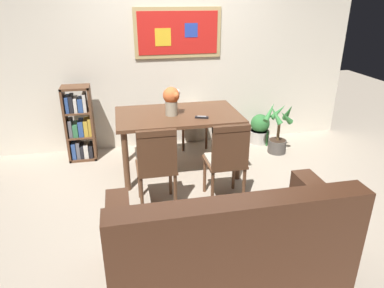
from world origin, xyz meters
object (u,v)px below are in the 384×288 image
(dining_chair_near_right, at_px, (227,156))
(bookshelf, at_px, (80,126))
(dining_table, at_px, (178,121))
(dining_chair_near_left, at_px, (156,162))
(leather_couch, at_px, (228,242))
(potted_palm, at_px, (278,133))
(dining_chair_far_right, at_px, (191,109))
(flower_vase, at_px, (172,99))
(potted_ivy, at_px, (260,129))
(tv_remote, at_px, (202,117))

(dining_chair_near_right, height_order, bookshelf, bookshelf)
(dining_table, xyz_separation_m, dining_chair_near_left, (-0.36, -0.82, -0.12))
(leather_couch, bearing_deg, dining_table, 91.92)
(potted_palm, bearing_deg, dining_table, -169.91)
(dining_table, relative_size, dining_chair_near_right, 1.62)
(dining_chair_far_right, height_order, potted_palm, dining_chair_far_right)
(leather_couch, bearing_deg, dining_chair_near_left, 111.72)
(leather_couch, distance_m, flower_vase, 1.95)
(dining_chair_near_right, distance_m, potted_ivy, 1.83)
(flower_vase, xyz_separation_m, tv_remote, (0.32, -0.19, -0.19))
(potted_ivy, bearing_deg, flower_vase, -154.13)
(leather_couch, bearing_deg, flower_vase, 94.37)
(potted_palm, height_order, flower_vase, flower_vase)
(dining_table, distance_m, bookshelf, 1.38)
(bookshelf, bearing_deg, potted_ivy, 0.80)
(dining_table, relative_size, leather_couch, 0.82)
(bookshelf, xyz_separation_m, potted_palm, (2.67, -0.36, -0.18))
(dining_chair_near_left, distance_m, tv_remote, 0.88)
(leather_couch, bearing_deg, tv_remote, 83.81)
(dining_chair_far_right, height_order, leather_couch, dining_chair_far_right)
(potted_ivy, bearing_deg, potted_palm, -75.69)
(dining_chair_near_left, distance_m, potted_ivy, 2.29)
(potted_ivy, xyz_separation_m, tv_remote, (-1.11, -0.88, 0.56))
(dining_table, relative_size, bookshelf, 1.47)
(potted_ivy, bearing_deg, dining_chair_far_right, 170.29)
(dining_chair_near_left, height_order, potted_palm, dining_chair_near_left)
(dining_table, height_order, dining_chair_near_left, dining_chair_near_left)
(dining_chair_near_right, distance_m, leather_couch, 1.10)
(dining_chair_near_left, height_order, leather_couch, dining_chair_near_left)
(leather_couch, height_order, potted_ivy, leather_couch)
(dining_chair_near_left, relative_size, potted_palm, 1.23)
(potted_ivy, relative_size, flower_vase, 1.42)
(dining_table, xyz_separation_m, tv_remote, (0.24, -0.22, 0.11))
(dining_chair_near_left, bearing_deg, leather_couch, -68.28)
(dining_chair_far_right, height_order, potted_ivy, dining_chair_far_right)
(potted_palm, bearing_deg, flower_vase, -169.07)
(leather_couch, relative_size, bookshelf, 1.80)
(tv_remote, bearing_deg, potted_palm, 21.66)
(dining_chair_near_left, height_order, bookshelf, bookshelf)
(dining_table, bearing_deg, potted_palm, 10.09)
(dining_chair_far_right, distance_m, bookshelf, 1.57)
(potted_ivy, bearing_deg, dining_chair_near_left, -139.28)
(dining_chair_near_left, relative_size, bookshelf, 0.91)
(dining_chair_near_right, relative_size, dining_chair_near_left, 1.00)
(dining_chair_far_right, bearing_deg, tv_remote, -95.18)
(dining_chair_near_right, relative_size, bookshelf, 0.91)
(dining_chair_near_left, height_order, tv_remote, dining_chair_near_left)
(bookshelf, distance_m, potted_palm, 2.70)
(dining_chair_near_right, distance_m, dining_chair_near_left, 0.72)
(leather_couch, relative_size, potted_ivy, 3.76)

